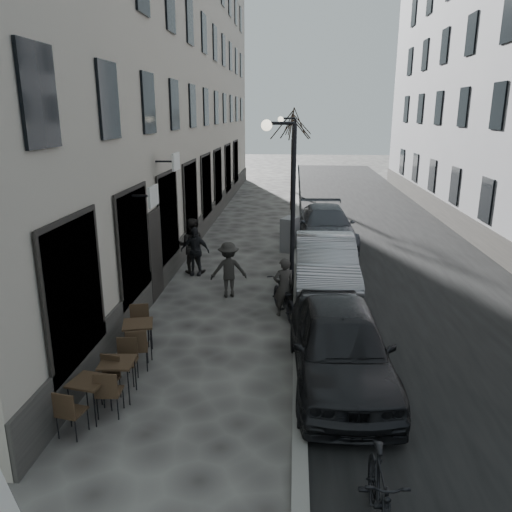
# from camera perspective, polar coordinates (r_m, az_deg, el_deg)

# --- Properties ---
(ground) EXTENTS (120.00, 120.00, 0.00)m
(ground) POSITION_cam_1_polar(r_m,az_deg,el_deg) (8.61, 3.59, -21.51)
(ground) COLOR #343230
(ground) RESTS_ON ground
(road) EXTENTS (7.30, 60.00, 0.00)m
(road) POSITION_cam_1_polar(r_m,az_deg,el_deg) (23.74, 13.59, 2.81)
(road) COLOR black
(road) RESTS_ON ground
(kerb) EXTENTS (0.25, 60.00, 0.12)m
(kerb) POSITION_cam_1_polar(r_m,az_deg,el_deg) (23.42, 4.74, 3.18)
(kerb) COLOR slate
(kerb) RESTS_ON ground
(building_left) EXTENTS (4.00, 35.00, 16.00)m
(building_left) POSITION_cam_1_polar(r_m,az_deg,el_deg) (24.26, -10.81, 22.29)
(building_left) COLOR #A99E8E
(building_left) RESTS_ON ground
(streetlamp_near) EXTENTS (0.90, 0.28, 5.09)m
(streetlamp_near) POSITION_cam_1_polar(r_m,az_deg,el_deg) (13.00, 3.51, 6.77)
(streetlamp_near) COLOR black
(streetlamp_near) RESTS_ON ground
(streetlamp_far) EXTENTS (0.90, 0.28, 5.09)m
(streetlamp_far) POSITION_cam_1_polar(r_m,az_deg,el_deg) (24.92, 4.02, 11.19)
(streetlamp_far) COLOR black
(streetlamp_far) RESTS_ON ground
(tree_near) EXTENTS (2.40, 2.40, 5.70)m
(tree_near) POSITION_cam_1_polar(r_m,az_deg,el_deg) (27.84, 4.30, 14.79)
(tree_near) COLOR black
(tree_near) RESTS_ON ground
(tree_far) EXTENTS (2.40, 2.40, 5.70)m
(tree_far) POSITION_cam_1_polar(r_m,az_deg,el_deg) (33.84, 4.35, 15.00)
(tree_far) COLOR black
(tree_far) RESTS_ON ground
(bistro_set_a) EXTENTS (0.70, 1.51, 0.86)m
(bistro_set_a) POSITION_cam_1_polar(r_m,az_deg,el_deg) (9.62, -18.45, -14.80)
(bistro_set_a) COLOR #2F2114
(bistro_set_a) RESTS_ON ground
(bistro_set_b) EXTENTS (0.66, 1.54, 0.90)m
(bistro_set_b) POSITION_cam_1_polar(r_m,az_deg,el_deg) (10.05, -15.48, -13.03)
(bistro_set_b) COLOR #2F2114
(bistro_set_b) RESTS_ON ground
(bistro_set_c) EXTENTS (0.82, 1.64, 0.94)m
(bistro_set_c) POSITION_cam_1_polar(r_m,az_deg,el_deg) (11.51, -13.27, -8.88)
(bistro_set_c) COLOR #2F2114
(bistro_set_c) RESTS_ON ground
(utility_cabinet) EXTENTS (0.79, 1.01, 1.33)m
(utility_cabinet) POSITION_cam_1_polar(r_m,az_deg,el_deg) (19.63, 3.90, 2.50)
(utility_cabinet) COLOR slate
(utility_cabinet) RESTS_ON ground
(bicycle) EXTENTS (1.20, 1.96, 0.97)m
(bicycle) POSITION_cam_1_polar(r_m,az_deg,el_deg) (13.39, 3.18, -4.81)
(bicycle) COLOR black
(bicycle) RESTS_ON ground
(cyclist_rider) EXTENTS (0.67, 0.55, 1.59)m
(cyclist_rider) POSITION_cam_1_polar(r_m,az_deg,el_deg) (13.28, 3.20, -3.56)
(cyclist_rider) COLOR #2A2725
(cyclist_rider) RESTS_ON ground
(pedestrian_near) EXTENTS (0.92, 0.73, 1.88)m
(pedestrian_near) POSITION_cam_1_polar(r_m,az_deg,el_deg) (16.96, -7.36, 1.20)
(pedestrian_near) COLOR black
(pedestrian_near) RESTS_ON ground
(pedestrian_mid) EXTENTS (1.17, 0.83, 1.65)m
(pedestrian_mid) POSITION_cam_1_polar(r_m,az_deg,el_deg) (14.64, -3.15, -1.56)
(pedestrian_mid) COLOR #262421
(pedestrian_mid) RESTS_ON ground
(pedestrian_far) EXTENTS (0.98, 0.45, 1.64)m
(pedestrian_far) POSITION_cam_1_polar(r_m,az_deg,el_deg) (16.71, -6.99, 0.55)
(pedestrian_far) COLOR black
(pedestrian_far) RESTS_ON ground
(car_near) EXTENTS (2.12, 4.83, 1.62)m
(car_near) POSITION_cam_1_polar(r_m,az_deg,el_deg) (10.20, 9.60, -10.00)
(car_near) COLOR black
(car_near) RESTS_ON ground
(car_mid) EXTENTS (1.79, 5.07, 1.67)m
(car_mid) POSITION_cam_1_polar(r_m,az_deg,el_deg) (15.22, 7.90, -0.98)
(car_mid) COLOR gray
(car_mid) RESTS_ON ground
(car_far) EXTENTS (2.43, 5.41, 1.54)m
(car_far) POSITION_cam_1_polar(r_m,az_deg,el_deg) (20.75, 8.01, 3.41)
(car_far) COLOR #3D4048
(car_far) RESTS_ON ground
(moped) EXTENTS (0.53, 1.84, 1.11)m
(moped) POSITION_cam_1_polar(r_m,az_deg,el_deg) (7.20, 13.98, -25.21)
(moped) COLOR black
(moped) RESTS_ON ground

